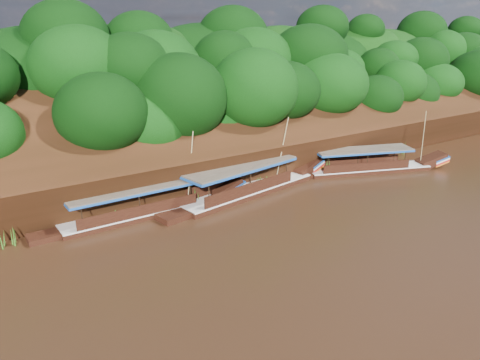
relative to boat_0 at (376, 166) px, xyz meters
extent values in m
plane|color=black|center=(-12.23, -6.71, -0.53)|extent=(160.00, 160.00, 0.00)
cube|color=black|center=(-12.23, 9.29, 2.97)|extent=(120.00, 16.12, 13.64)
cube|color=black|center=(-12.23, 19.29, -0.53)|extent=(120.00, 24.00, 12.00)
ellipsoid|color=#0B3609|center=(-18.23, 8.29, 2.97)|extent=(18.00, 8.00, 6.40)
ellipsoid|color=#0B3609|center=(-12.23, 16.29, 8.67)|extent=(24.00, 11.00, 8.40)
ellipsoid|color=#0B3609|center=(11.77, 7.79, 2.87)|extent=(18.00, 8.00, 6.00)
ellipsoid|color=#0B3609|center=(21.77, 15.29, 8.27)|extent=(22.00, 10.00, 8.00)
cube|color=black|center=(-0.69, 0.25, -0.53)|extent=(12.09, 6.14, 0.85)
cube|color=silver|center=(-0.69, 0.25, -0.12)|extent=(12.11, 6.20, 0.09)
cube|color=black|center=(5.70, -2.10, 0.14)|extent=(3.22, 2.45, 1.65)
cube|color=#174A9A|center=(6.41, -2.36, 0.42)|extent=(1.96, 2.04, 0.61)
cube|color=red|center=(6.41, -2.36, 0.10)|extent=(1.96, 2.04, 0.61)
cube|color=#4E4337|center=(-1.40, 0.52, 1.75)|extent=(9.73, 5.53, 0.11)
cube|color=#174A9A|center=(-1.40, 0.52, 1.64)|extent=(9.73, 5.53, 0.17)
cylinder|color=tan|center=(4.03, -1.99, 2.72)|extent=(1.41, 0.93, 5.45)
cube|color=black|center=(-13.98, 1.62, -0.53)|extent=(13.61, 4.64, 1.00)
cube|color=silver|center=(-13.98, 1.62, -0.05)|extent=(13.62, 4.71, 0.11)
cube|color=black|center=(-6.55, 2.86, 0.25)|extent=(3.44, 2.34, 1.89)
cube|color=#174A9A|center=(-5.73, 3.00, 0.59)|extent=(1.94, 2.16, 0.69)
cube|color=red|center=(-5.73, 3.00, 0.21)|extent=(1.94, 2.16, 0.69)
cube|color=#4E4337|center=(-14.80, 1.48, 2.16)|extent=(10.80, 4.52, 0.13)
cube|color=#174A9A|center=(-14.80, 1.48, 2.03)|extent=(10.80, 4.52, 0.20)
cylinder|color=tan|center=(-10.57, 1.51, 2.88)|extent=(0.80, 0.68, 5.76)
cube|color=black|center=(-23.08, 2.14, -0.53)|extent=(12.74, 2.26, 0.87)
cube|color=silver|center=(-23.08, 2.14, -0.11)|extent=(12.74, 2.33, 0.10)
cube|color=black|center=(-15.93, 2.22, 0.15)|extent=(3.01, 1.62, 1.71)
cube|color=#174A9A|center=(-15.14, 2.22, 0.44)|extent=(1.58, 1.67, 0.64)
cube|color=red|center=(-15.14, 2.22, 0.11)|extent=(1.58, 1.67, 0.64)
cube|color=#4E4337|center=(-23.88, 2.13, 1.79)|extent=(9.98, 2.55, 0.12)
cube|color=#174A9A|center=(-23.88, 2.13, 1.68)|extent=(9.98, 2.55, 0.17)
cylinder|color=tan|center=(-19.23, 1.99, 2.70)|extent=(1.38, 1.29, 5.33)
cone|color=#2F5D17|center=(-32.81, 2.51, 0.22)|extent=(1.50, 1.50, 1.50)
cone|color=#2F5D17|center=(-25.43, 3.37, 0.52)|extent=(1.50, 1.50, 2.10)
cone|color=#2F5D17|center=(-19.39, 2.13, 0.17)|extent=(1.50, 1.50, 1.40)
cone|color=#2F5D17|center=(-11.64, 3.12, 0.31)|extent=(1.50, 1.50, 1.67)
cone|color=#2F5D17|center=(-4.58, 2.78, 0.34)|extent=(1.50, 1.50, 1.74)
cone|color=#2F5D17|center=(0.92, 3.18, 0.21)|extent=(1.50, 1.50, 1.47)
cone|color=#2F5D17|center=(7.80, 2.86, 0.25)|extent=(1.50, 1.50, 1.55)
camera|label=1|loc=(-35.00, -29.15, 13.68)|focal=35.00mm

